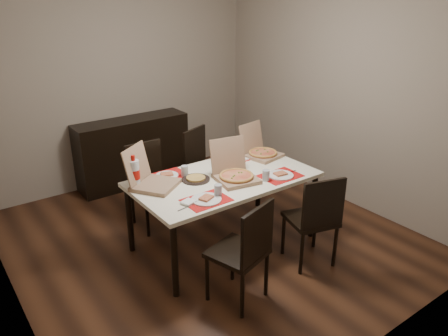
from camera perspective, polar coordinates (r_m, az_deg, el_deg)
The scene contains 19 objects.
ground at distance 4.77m, azimuth -2.04°, elevation -9.05°, with size 3.80×4.00×0.02m, color #442515.
room_walls at distance 4.50m, azimuth -5.55°, elevation 12.79°, with size 3.84×4.02×2.62m.
sideboard at distance 5.99m, azimuth -11.77°, elevation 2.13°, with size 1.50×0.40×0.90m, color black.
dining_table at distance 4.34m, azimuth 0.00°, elevation -2.04°, with size 1.80×1.00×0.75m.
chair_near_left at distance 3.62m, azimuth 2.73°, elevation -10.57°, with size 0.52×0.52×0.93m.
chair_near_right at distance 4.17m, azimuth 11.80°, elevation -6.28°, with size 0.52×0.52×0.93m.
chair_far_left at distance 4.88m, azimuth -9.65°, elevation -1.69°, with size 0.42×0.42×0.93m.
chair_far_right at distance 5.31m, azimuth -2.78°, elevation 0.66°, with size 0.54×0.54×0.93m.
setting_near_left at distance 3.86m, azimuth -2.19°, elevation -3.88°, with size 0.51×0.30×0.11m.
setting_near_right at distance 4.34m, azimuth 6.89°, elevation -0.94°, with size 0.46×0.30×0.11m.
setting_far_left at distance 4.35m, azimuth -7.09°, elevation -0.86°, with size 0.47×0.30×0.11m.
setting_far_right at distance 4.77m, azimuth 1.65°, elevation 1.43°, with size 0.52×0.30×0.11m.
napkin_loose at distance 4.35m, azimuth 1.68°, elevation -0.89°, with size 0.12×0.11×0.02m, color white.
pizza_box_center at distance 4.24m, azimuth 1.42°, elevation -0.77°, with size 0.44×0.47×0.37m.
pizza_box_right at distance 4.85m, azimuth 4.82°, elevation 2.18°, with size 0.41×0.44×0.35m.
pizza_box_left at distance 4.15m, azimuth -9.47°, elevation -1.58°, with size 0.55×0.56×0.38m.
faina_plate at distance 4.26m, azimuth -3.69°, elevation -1.42°, with size 0.28×0.28×0.03m.
dip_bowl at distance 4.52m, azimuth 0.52°, elevation 0.11°, with size 0.12×0.12×0.03m, color white.
soda_bottle at distance 4.15m, azimuth -11.63°, elevation -0.70°, with size 0.10×0.10×0.31m.
Camera 1 is at (-2.27, -3.38, 2.48)m, focal length 35.00 mm.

